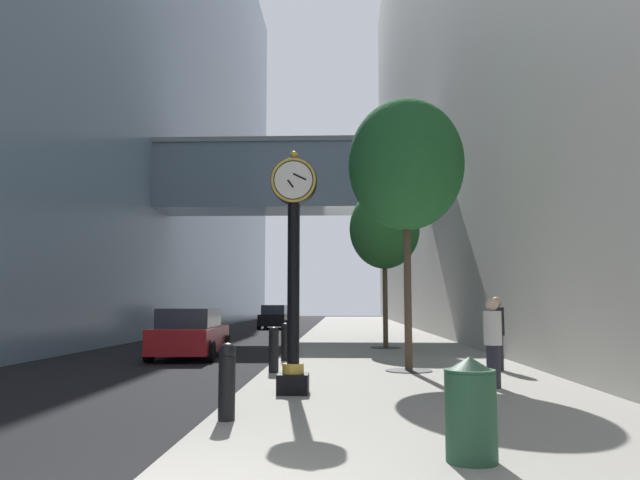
% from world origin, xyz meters
% --- Properties ---
extents(ground_plane, '(110.00, 110.00, 0.00)m').
position_xyz_m(ground_plane, '(0.00, 27.00, 0.00)').
color(ground_plane, black).
rests_on(ground_plane, ground).
extents(sidewalk_right, '(6.61, 80.00, 0.14)m').
position_xyz_m(sidewalk_right, '(3.30, 30.00, 0.07)').
color(sidewalk_right, '#9E998E').
rests_on(sidewalk_right, ground).
extents(building_block_left, '(23.38, 80.00, 36.30)m').
position_xyz_m(building_block_left, '(-11.90, 29.98, 18.09)').
color(building_block_left, '#758EA8').
rests_on(building_block_left, ground).
extents(building_block_right, '(9.00, 80.00, 36.89)m').
position_xyz_m(building_block_right, '(11.11, 30.00, 18.45)').
color(building_block_right, '#B7B2A8').
rests_on(building_block_right, ground).
extents(street_clock, '(0.84, 0.55, 4.39)m').
position_xyz_m(street_clock, '(1.03, 6.21, 2.55)').
color(street_clock, black).
rests_on(street_clock, sidewalk_right).
extents(bollard_nearest, '(0.24, 0.24, 1.05)m').
position_xyz_m(bollard_nearest, '(0.31, 3.69, 0.69)').
color(bollard_nearest, black).
rests_on(bollard_nearest, sidewalk_right).
extents(bollard_third, '(0.24, 0.24, 1.05)m').
position_xyz_m(bollard_third, '(0.31, 9.54, 0.69)').
color(bollard_third, black).
rests_on(bollard_third, sidewalk_right).
extents(bollard_fourth, '(0.24, 0.24, 1.05)m').
position_xyz_m(bollard_fourth, '(0.31, 12.46, 0.69)').
color(bollard_fourth, black).
rests_on(bollard_fourth, sidewalk_right).
extents(street_tree_near, '(2.82, 2.82, 6.60)m').
position_xyz_m(street_tree_near, '(3.48, 9.97, 5.10)').
color(street_tree_near, '#333335').
rests_on(street_tree_near, sidewalk_right).
extents(street_tree_mid_near, '(2.57, 2.57, 5.80)m').
position_xyz_m(street_tree_mid_near, '(3.48, 17.60, 4.45)').
color(street_tree_mid_near, '#333335').
rests_on(street_tree_mid_near, sidewalk_right).
extents(trash_bin, '(0.53, 0.53, 1.05)m').
position_xyz_m(trash_bin, '(3.20, 1.58, 0.68)').
color(trash_bin, '#234C33').
rests_on(trash_bin, sidewalk_right).
extents(pedestrian_walking, '(0.45, 0.45, 1.75)m').
position_xyz_m(pedestrian_walking, '(5.64, 10.23, 1.07)').
color(pedestrian_walking, '#23232D').
rests_on(pedestrian_walking, sidewalk_right).
extents(pedestrian_by_clock, '(0.35, 0.35, 1.69)m').
position_xyz_m(pedestrian_by_clock, '(4.77, 7.09, 1.04)').
color(pedestrian_by_clock, '#23232D').
rests_on(pedestrian_by_clock, sidewalk_right).
extents(car_black_near, '(2.12, 4.26, 1.63)m').
position_xyz_m(car_black_near, '(-2.70, 37.76, 0.79)').
color(car_black_near, black).
rests_on(car_black_near, ground).
extents(car_red_mid, '(2.15, 4.42, 1.58)m').
position_xyz_m(car_red_mid, '(-2.94, 14.79, 0.77)').
color(car_red_mid, '#AD191E').
rests_on(car_red_mid, ground).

